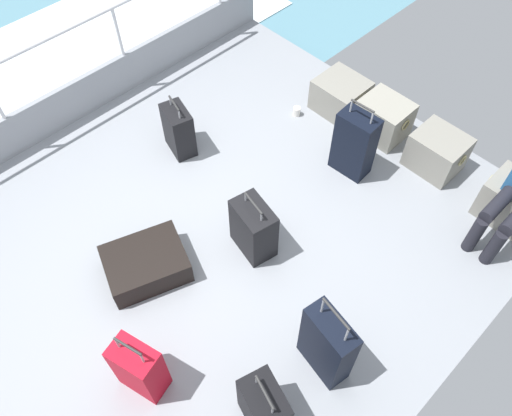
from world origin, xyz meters
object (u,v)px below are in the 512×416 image
suitcase_1 (354,144)px  suitcase_4 (254,229)px  suitcase_3 (146,264)px  paper_cup (297,111)px  cargo_crate_2 (437,152)px  suitcase_2 (179,130)px  suitcase_0 (327,345)px  cargo_crate_1 (384,118)px  suitcase_5 (139,368)px  cargo_crate_0 (340,95)px  suitcase_6 (264,408)px

suitcase_1 → suitcase_4: suitcase_1 is taller
suitcase_3 → paper_cup: bearing=100.3°
cargo_crate_2 → suitcase_2: 2.54m
suitcase_0 → suitcase_2: suitcase_0 is taller
suitcase_1 → suitcase_2: bearing=-143.3°
cargo_crate_1 → suitcase_2: (-1.29, -1.64, 0.05)m
suitcase_3 → suitcase_5: 0.97m
suitcase_2 → paper_cup: size_ratio=6.22×
cargo_crate_0 → suitcase_1: suitcase_1 is taller
suitcase_0 → suitcase_1: bearing=123.7°
suitcase_1 → suitcase_3: size_ratio=1.05×
suitcase_2 → paper_cup: (0.49, 1.21, -0.21)m
suitcase_4 → suitcase_3: bearing=-118.5°
suitcase_4 → suitcase_5: (0.30, -1.42, 0.02)m
cargo_crate_2 → suitcase_3: size_ratio=0.66×
suitcase_1 → suitcase_6: (1.09, -2.29, -0.09)m
suitcase_5 → suitcase_2: bearing=134.2°
suitcase_3 → suitcase_0: bearing=16.6°
cargo_crate_0 → suitcase_0: suitcase_0 is taller
cargo_crate_2 → suitcase_1: suitcase_1 is taller
cargo_crate_2 → suitcase_2: bearing=-139.6°
cargo_crate_0 → suitcase_2: (-0.74, -1.61, 0.08)m
suitcase_3 → suitcase_4: 0.96m
suitcase_6 → suitcase_4: bearing=138.6°
suitcase_5 → paper_cup: size_ratio=7.11×
suitcase_1 → suitcase_0: bearing=-56.3°
suitcase_4 → suitcase_5: suitcase_5 is taller
suitcase_2 → suitcase_5: size_ratio=0.87×
suitcase_0 → paper_cup: bearing=137.2°
suitcase_1 → suitcase_4: size_ratio=1.30×
suitcase_1 → paper_cup: size_ratio=8.37×
cargo_crate_2 → suitcase_0: (0.56, -2.30, 0.15)m
cargo_crate_2 → suitcase_2: (-1.94, -1.65, 0.06)m
suitcase_6 → paper_cup: suitcase_6 is taller
cargo_crate_1 → suitcase_5: size_ratio=0.73×
suitcase_0 → suitcase_6: (-0.02, -0.62, -0.09)m
cargo_crate_0 → suitcase_0: size_ratio=0.61×
cargo_crate_0 → cargo_crate_1: 0.55m
cargo_crate_0 → suitcase_1: (0.64, -0.59, 0.16)m
suitcase_0 → paper_cup: (-2.01, 1.86, -0.30)m
suitcase_3 → suitcase_4: size_ratio=1.24×
suitcase_6 → cargo_crate_0: bearing=121.0°
cargo_crate_2 → suitcase_6: bearing=-79.6°
suitcase_0 → cargo_crate_2: bearing=103.7°
suitcase_2 → suitcase_3: (0.92, -1.12, -0.14)m
suitcase_1 → cargo_crate_0: bearing=137.3°
cargo_crate_2 → suitcase_5: bearing=-94.6°
cargo_crate_0 → suitcase_3: cargo_crate_0 is taller
cargo_crate_1 → paper_cup: (-0.80, -0.44, -0.15)m
cargo_crate_2 → suitcase_1: (-0.56, -0.62, 0.15)m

